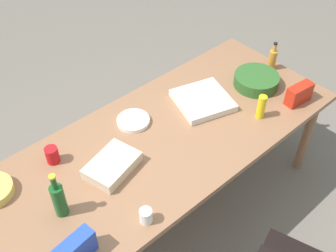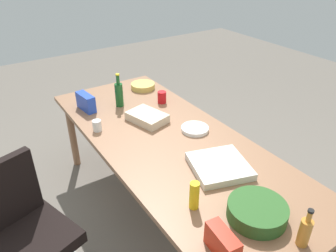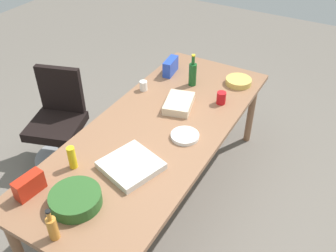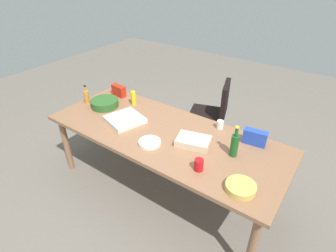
# 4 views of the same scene
# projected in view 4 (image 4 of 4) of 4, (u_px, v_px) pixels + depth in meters

# --- Properties ---
(ground_plane) EXTENTS (10.00, 10.00, 0.00)m
(ground_plane) POSITION_uv_depth(u_px,v_px,m) (164.00, 187.00, 3.23)
(ground_plane) COLOR #6C645B
(conference_table) EXTENTS (2.55, 1.02, 0.79)m
(conference_table) POSITION_uv_depth(u_px,v_px,m) (164.00, 137.00, 2.85)
(conference_table) COLOR #8D6144
(conference_table) RESTS_ON ground
(office_chair) EXTENTS (0.61, 0.61, 0.95)m
(office_chair) POSITION_uv_depth(u_px,v_px,m) (210.00, 121.00, 3.81)
(office_chair) COLOR gray
(office_chair) RESTS_ON ground
(chip_bowl) EXTENTS (0.31, 0.31, 0.05)m
(chip_bowl) POSITION_uv_depth(u_px,v_px,m) (241.00, 187.00, 2.10)
(chip_bowl) COLOR #D2B453
(chip_bowl) RESTS_ON conference_table
(chip_bag_blue) EXTENTS (0.23, 0.11, 0.15)m
(chip_bag_blue) POSITION_uv_depth(u_px,v_px,m) (255.00, 137.00, 2.60)
(chip_bag_blue) COLOR blue
(chip_bag_blue) RESTS_ON conference_table
(sheet_cake) EXTENTS (0.37, 0.30, 0.07)m
(sheet_cake) POSITION_uv_depth(u_px,v_px,m) (193.00, 141.00, 2.61)
(sheet_cake) COLOR beige
(sheet_cake) RESTS_ON conference_table
(pizza_box) EXTENTS (0.45, 0.45, 0.05)m
(pizza_box) POSITION_uv_depth(u_px,v_px,m) (125.00, 119.00, 2.98)
(pizza_box) COLOR silver
(pizza_box) RESTS_ON conference_table
(chip_bag_red) EXTENTS (0.21, 0.10, 0.14)m
(chip_bag_red) POSITION_uv_depth(u_px,v_px,m) (119.00, 91.00, 3.51)
(chip_bag_red) COLOR red
(chip_bag_red) RESTS_ON conference_table
(paper_cup) EXTENTS (0.08, 0.08, 0.09)m
(paper_cup) POSITION_uv_depth(u_px,v_px,m) (220.00, 125.00, 2.85)
(paper_cup) COLOR white
(paper_cup) RESTS_ON conference_table
(mustard_bottle) EXTENTS (0.07, 0.07, 0.18)m
(mustard_bottle) POSITION_uv_depth(u_px,v_px,m) (133.00, 98.00, 3.29)
(mustard_bottle) COLOR yellow
(mustard_bottle) RESTS_ON conference_table
(dressing_bottle) EXTENTS (0.06, 0.06, 0.23)m
(dressing_bottle) POSITION_uv_depth(u_px,v_px,m) (87.00, 96.00, 3.33)
(dressing_bottle) COLOR #C9802D
(dressing_bottle) RESTS_ON conference_table
(red_solo_cup) EXTENTS (0.08, 0.08, 0.11)m
(red_solo_cup) POSITION_uv_depth(u_px,v_px,m) (199.00, 165.00, 2.29)
(red_solo_cup) COLOR red
(red_solo_cup) RESTS_ON conference_table
(wine_bottle) EXTENTS (0.09, 0.09, 0.31)m
(wine_bottle) POSITION_uv_depth(u_px,v_px,m) (235.00, 145.00, 2.42)
(wine_bottle) COLOR #185321
(wine_bottle) RESTS_ON conference_table
(salad_bowl) EXTENTS (0.33, 0.33, 0.09)m
(salad_bowl) POSITION_uv_depth(u_px,v_px,m) (105.00, 103.00, 3.27)
(salad_bowl) COLOR #2C5A25
(salad_bowl) RESTS_ON conference_table
(paper_plate_stack) EXTENTS (0.24, 0.24, 0.03)m
(paper_plate_stack) POSITION_uv_depth(u_px,v_px,m) (150.00, 142.00, 2.63)
(paper_plate_stack) COLOR white
(paper_plate_stack) RESTS_ON conference_table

